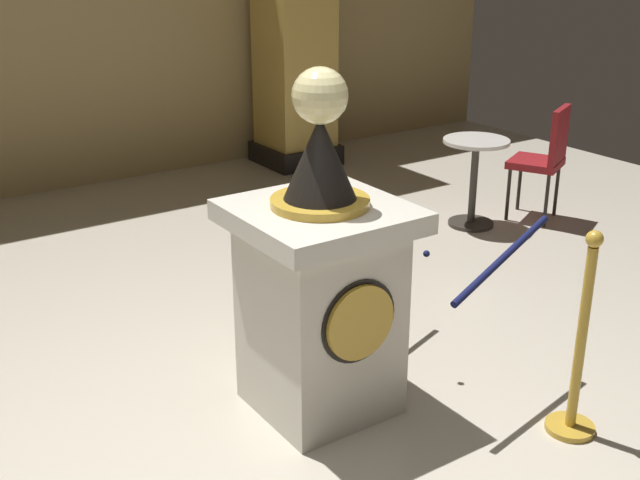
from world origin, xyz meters
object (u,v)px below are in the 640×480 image
stanchion_near (578,364)px  cafe_table (474,171)px  cafe_chair_red (546,153)px  stanchion_far (303,273)px  pedestal_clock (320,285)px

stanchion_near → cafe_table: (1.66, 2.40, 0.10)m
cafe_chair_red → stanchion_far: bearing=-169.5°
stanchion_near → cafe_table: size_ratio=1.43×
cafe_chair_red → cafe_table: bearing=159.5°
cafe_chair_red → stanchion_near: bearing=-135.8°
pedestal_clock → stanchion_near: size_ratio=1.66×
pedestal_clock → stanchion_far: bearing=62.6°
stanchion_far → cafe_table: stanchion_far is taller
stanchion_near → cafe_chair_red: size_ratio=1.09×
stanchion_near → cafe_chair_red: (2.25, 2.19, 0.21)m
pedestal_clock → stanchion_far: 0.97m
stanchion_near → stanchion_far: 1.75m
pedestal_clock → stanchion_far: size_ratio=1.75×
cafe_table → cafe_chair_red: (0.58, -0.22, 0.11)m
stanchion_near → cafe_chair_red: bearing=44.2°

